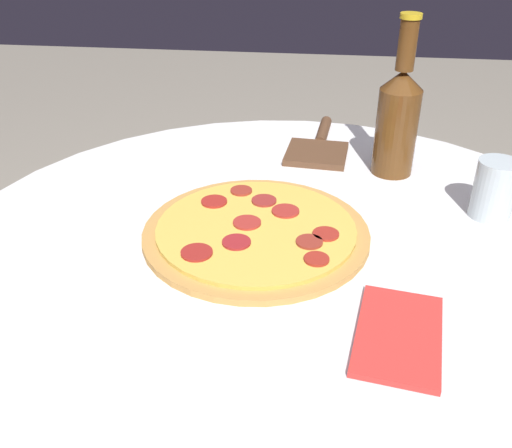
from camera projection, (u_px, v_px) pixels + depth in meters
name	position (u px, v px, depth m)	size (l,w,h in m)	color
table	(285.00, 345.00, 0.90)	(1.01, 1.01, 0.73)	white
pizza	(256.00, 231.00, 0.83)	(0.33, 0.33, 0.02)	#C68E47
beer_bottle	(398.00, 117.00, 0.96)	(0.07, 0.07, 0.27)	#563314
pizza_paddle	(319.00, 147.00, 1.10)	(0.24, 0.12, 0.02)	brown
drinking_glass	(494.00, 189.00, 0.86)	(0.06, 0.06, 0.09)	silver
napkin	(399.00, 335.00, 0.64)	(0.17, 0.12, 0.01)	red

